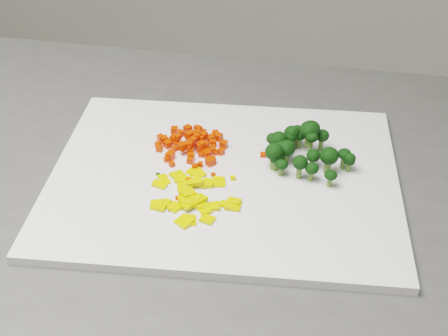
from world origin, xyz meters
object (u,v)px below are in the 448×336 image
at_px(carrot_pile, 192,140).
at_px(cutting_board, 224,178).
at_px(broccoli_pile, 307,146).
at_px(pepper_pile, 192,192).

bearing_deg(carrot_pile, cutting_board, -26.31).
distance_m(cutting_board, broccoli_pile, 0.11).
height_order(pepper_pile, broccoli_pile, broccoli_pile).
height_order(cutting_board, broccoli_pile, broccoli_pile).
relative_size(pepper_pile, broccoli_pile, 0.97).
xyz_separation_m(cutting_board, pepper_pile, (-0.01, -0.06, 0.01)).
relative_size(cutting_board, pepper_pile, 3.88).
relative_size(carrot_pile, pepper_pile, 0.86).
bearing_deg(pepper_pile, broccoli_pile, 52.68).
bearing_deg(broccoli_pile, carrot_pile, -165.94).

